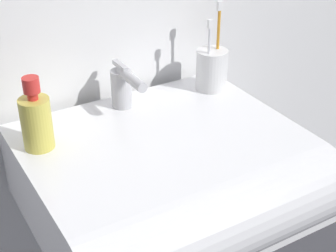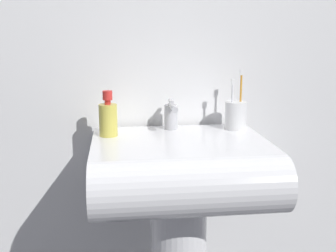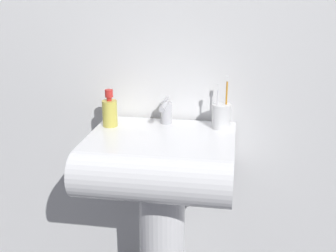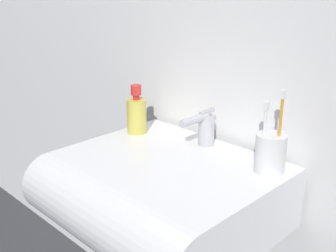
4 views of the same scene
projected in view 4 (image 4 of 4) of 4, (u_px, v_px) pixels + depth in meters
name	position (u px, v px, depth m)	size (l,w,h in m)	color
wall_back	(236.00, 3.00, 1.14)	(5.00, 0.05, 2.40)	white
sink_basin	(155.00, 196.00, 1.09)	(0.56, 0.49, 0.17)	white
faucet	(204.00, 128.00, 1.19)	(0.05, 0.13, 0.10)	#B7B7BC
toothbrush_cup	(271.00, 152.00, 1.03)	(0.08, 0.08, 0.21)	white
soap_bottle	(137.00, 114.00, 1.29)	(0.06, 0.06, 0.15)	gold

